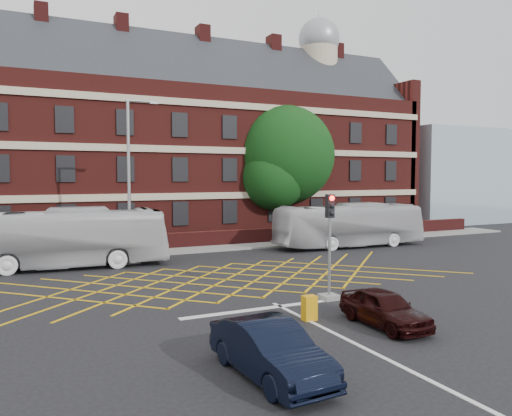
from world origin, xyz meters
name	(u,v)px	position (x,y,z in m)	size (l,w,h in m)	color
ground	(243,288)	(0.00, 0.00, 0.00)	(120.00, 120.00, 0.00)	black
victorian_building	(138,142)	(0.25, 22.00, 7.84)	(51.00, 12.17, 20.40)	#511814
boundary_wall	(165,242)	(0.00, 13.00, 0.55)	(56.00, 0.50, 1.10)	#471313
far_pavement	(169,251)	(0.00, 12.00, 0.06)	(60.00, 3.00, 0.12)	slate
glass_block	(445,176)	(34.00, 21.00, 5.00)	(14.00, 10.00, 10.00)	#99B2BF
box_junction_hatching	(226,280)	(0.00, 2.00, 0.01)	(11.50, 0.12, 0.02)	#CC990C
stop_line	(280,306)	(0.00, -3.50, 0.01)	(8.00, 0.30, 0.02)	silver
centre_line	(395,364)	(0.00, -10.00, 0.01)	(0.15, 14.00, 0.02)	silver
bus_left	(56,238)	(-7.17, 8.70, 1.64)	(2.76, 11.79, 3.28)	silver
bus_right	(349,225)	(12.11, 8.65, 1.54)	(2.59, 11.06, 3.08)	#B8B9BD
car_navy	(270,350)	(-3.42, -9.33, 0.69)	(1.47, 4.21, 1.39)	black
car_maroon	(384,308)	(1.95, -7.22, 0.62)	(1.46, 3.62, 1.23)	black
deciduous_tree	(285,162)	(11.26, 16.62, 6.20)	(8.32, 8.27, 10.90)	black
traffic_light_near	(329,256)	(2.33, -3.38, 1.76)	(0.70, 0.70, 4.27)	slate
street_lamp	(130,207)	(-3.15, 8.75, 3.25)	(2.25, 1.00, 9.35)	slate
utility_cabinet	(309,308)	(0.06, -5.54, 0.43)	(0.47, 0.36, 0.86)	orange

